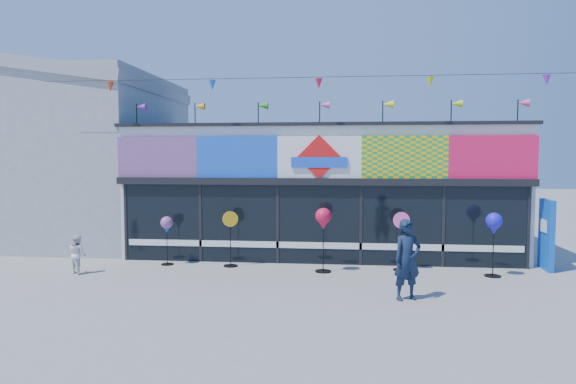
# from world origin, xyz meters

# --- Properties ---
(ground) EXTENTS (80.00, 80.00, 0.00)m
(ground) POSITION_xyz_m (0.00, 0.00, 0.00)
(ground) COLOR gray
(ground) RESTS_ON ground
(kite_shop) EXTENTS (16.00, 5.70, 5.31)m
(kite_shop) POSITION_xyz_m (0.00, 5.94, 2.05)
(kite_shop) COLOR silver
(kite_shop) RESTS_ON ground
(neighbour_building) EXTENTS (8.18, 7.20, 6.87)m
(neighbour_building) POSITION_xyz_m (-10.00, 7.00, 3.20)
(neighbour_building) COLOR #A1A3A7
(neighbour_building) RESTS_ON ground
(blue_sign) EXTENTS (0.21, 0.98, 1.94)m
(blue_sign) POSITION_xyz_m (6.27, 3.36, 0.98)
(blue_sign) COLOR blue
(blue_sign) RESTS_ON ground
(spinner_0) EXTENTS (0.36, 0.36, 1.40)m
(spinner_0) POSITION_xyz_m (-4.34, 2.85, 1.12)
(spinner_0) COLOR black
(spinner_0) RESTS_ON ground
(spinner_1) EXTENTS (0.42, 0.40, 1.57)m
(spinner_1) POSITION_xyz_m (-2.48, 2.83, 0.83)
(spinner_1) COLOR black
(spinner_1) RESTS_ON ground
(spinner_2) EXTENTS (0.44, 0.44, 1.74)m
(spinner_2) POSITION_xyz_m (0.17, 2.41, 1.39)
(spinner_2) COLOR black
(spinner_2) RESTS_ON ground
(spinner_3) EXTENTS (0.45, 0.41, 1.61)m
(spinner_3) POSITION_xyz_m (2.28, 2.81, 0.85)
(spinner_3) COLOR black
(spinner_3) RESTS_ON ground
(spinner_4) EXTENTS (0.42, 0.42, 1.67)m
(spinner_4) POSITION_xyz_m (4.57, 2.34, 1.34)
(spinner_4) COLOR black
(spinner_4) RESTS_ON ground
(adult_man) EXTENTS (0.76, 0.65, 1.76)m
(adult_man) POSITION_xyz_m (2.09, -0.09, 0.88)
(adult_man) COLOR #111E37
(adult_man) RESTS_ON ground
(child) EXTENTS (0.58, 0.50, 1.04)m
(child) POSITION_xyz_m (-6.35, 1.54, 0.52)
(child) COLOR white
(child) RESTS_ON ground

